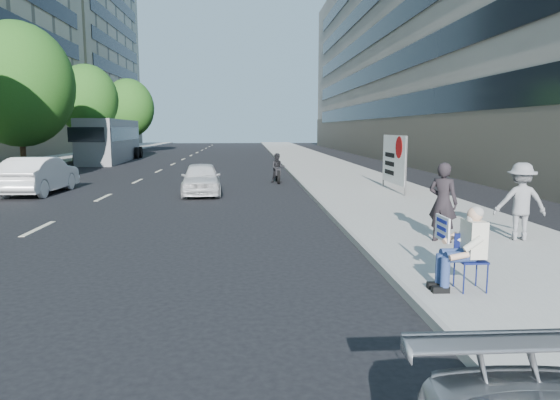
{
  "coord_description": "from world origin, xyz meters",
  "views": [
    {
      "loc": [
        -0.99,
        -11.24,
        2.61
      ],
      "look_at": [
        -0.19,
        1.13,
        0.83
      ],
      "focal_mm": 32.0,
      "sensor_mm": 36.0,
      "label": 1
    }
  ],
  "objects": [
    {
      "name": "white_sedan_near",
      "position": [
        -2.85,
        8.69,
        0.64
      ],
      "size": [
        1.77,
        3.84,
        1.27
      ],
      "primitive_type": "imported",
      "rotation": [
        0.0,
        0.0,
        0.07
      ],
      "color": "silver",
      "rests_on": "ground"
    },
    {
      "name": "near_sidewalk",
      "position": [
        4.0,
        20.0,
        0.07
      ],
      "size": [
        5.0,
        120.0,
        0.15
      ],
      "primitive_type": "cube",
      "color": "gray",
      "rests_on": "ground"
    },
    {
      "name": "tree_far_d",
      "position": [
        -13.7,
        30.0,
        4.89
      ],
      "size": [
        4.8,
        4.8,
        7.65
      ],
      "color": "#382616",
      "rests_on": "ground"
    },
    {
      "name": "seated_protester",
      "position": [
        2.29,
        -4.01,
        0.87
      ],
      "size": [
        0.83,
        1.11,
        1.31
      ],
      "color": "navy",
      "rests_on": "near_sidewalk"
    },
    {
      "name": "ground",
      "position": [
        0.0,
        0.0,
        0.0
      ],
      "size": [
        160.0,
        160.0,
        0.0
      ],
      "primitive_type": "plane",
      "color": "black",
      "rests_on": "ground"
    },
    {
      "name": "tree_far_e",
      "position": [
        -13.7,
        44.0,
        4.78
      ],
      "size": [
        5.4,
        5.4,
        7.89
      ],
      "color": "#382616",
      "rests_on": "ground"
    },
    {
      "name": "white_sedan_mid",
      "position": [
        -9.37,
        9.34,
        0.75
      ],
      "size": [
        1.71,
        4.58,
        1.5
      ],
      "primitive_type": "imported",
      "rotation": [
        0.0,
        0.0,
        3.11
      ],
      "color": "white",
      "rests_on": "ground"
    },
    {
      "name": "protest_banner",
      "position": [
        4.78,
        8.16,
        1.4
      ],
      "size": [
        0.08,
        3.06,
        2.2
      ],
      "color": "#4C4C4C",
      "rests_on": "near_sidewalk"
    },
    {
      "name": "bus",
      "position": [
        -11.87,
        29.48,
        1.64
      ],
      "size": [
        3.2,
        12.17,
        3.3
      ],
      "rotation": [
        0.0,
        0.0,
        0.05
      ],
      "color": "slate",
      "rests_on": "ground"
    },
    {
      "name": "motorcycle",
      "position": [
        0.47,
        12.92,
        0.64
      ],
      "size": [
        0.7,
        2.04,
        1.42
      ],
      "rotation": [
        0.0,
        0.0,
        -0.02
      ],
      "color": "black",
      "rests_on": "ground"
    },
    {
      "name": "far_bldg_north",
      "position": [
        -30.0,
        62.0,
        14.0
      ],
      "size": [
        22.0,
        28.0,
        28.0
      ],
      "primitive_type": "cube",
      "color": "#B7AA89",
      "rests_on": "ground"
    },
    {
      "name": "jogger",
      "position": [
        5.02,
        -0.71,
        1.01
      ],
      "size": [
        1.21,
        0.82,
        1.72
      ],
      "primitive_type": "imported",
      "rotation": [
        0.0,
        0.0,
        2.97
      ],
      "color": "slate",
      "rests_on": "near_sidewalk"
    },
    {
      "name": "pedestrian_woman",
      "position": [
        3.23,
        -0.78,
        1.02
      ],
      "size": [
        0.75,
        0.74,
        1.74
      ],
      "primitive_type": "imported",
      "rotation": [
        0.0,
        0.0,
        2.4
      ],
      "color": "black",
      "rests_on": "near_sidewalk"
    },
    {
      "name": "tree_far_c",
      "position": [
        -13.7,
        18.0,
        5.02
      ],
      "size": [
        6.0,
        6.0,
        8.47
      ],
      "color": "#382616",
      "rests_on": "ground"
    },
    {
      "name": "near_building",
      "position": [
        17.0,
        32.0,
        10.0
      ],
      "size": [
        14.0,
        70.0,
        20.0
      ],
      "primitive_type": "cube",
      "color": "gray",
      "rests_on": "ground"
    }
  ]
}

